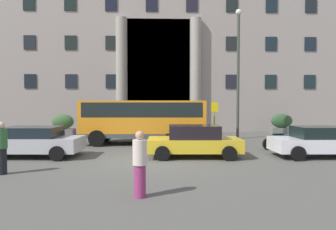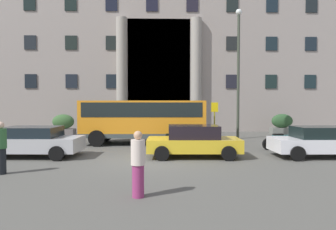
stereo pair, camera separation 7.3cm
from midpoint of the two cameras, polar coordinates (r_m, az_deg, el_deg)
name	(u,v)px [view 1 (the left image)]	position (r m, az deg, el deg)	size (l,w,h in m)	color
ground_plane	(144,163)	(12.50, -4.70, -8.99)	(80.00, 64.00, 0.12)	#51514B
office_building_facade	(153,30)	(30.59, -2.93, 15.75)	(33.21, 9.70, 19.13)	gray
orange_minibus	(144,118)	(17.79, -4.73, -0.52)	(7.13, 2.77, 2.53)	orange
bus_stop_sign	(214,117)	(19.48, 8.64, -0.36)	(0.44, 0.08, 2.43)	olive
hedge_planter_west	(282,124)	(24.89, 20.54, -1.67)	(1.70, 0.80, 1.57)	slate
hedge_planter_far_east	(128,126)	(22.85, -7.55, -2.05)	(1.64, 0.97, 1.43)	#656958
hedge_planter_east	(63,125)	(23.93, -19.26, -1.81)	(1.68, 0.95, 1.57)	slate
parked_coupe_end	(32,141)	(14.66, -24.30, -4.53)	(4.31, 2.21, 1.34)	#B3B4B7
parked_sedan_far	(194,141)	(13.41, 4.75, -4.88)	(4.09, 2.10, 1.40)	gold
parked_sedan_second	(322,141)	(14.94, 26.90, -4.44)	(4.32, 1.98, 1.35)	white
motorcycle_near_kerb	(280,141)	(16.61, 20.30, -4.54)	(2.03, 0.59, 0.89)	black
motorcycle_far_end	(16,141)	(17.16, -26.86, -4.44)	(1.95, 0.55, 0.89)	black
scooter_by_planter	(174,141)	(15.45, 1.02, -4.90)	(2.00, 0.81, 0.89)	black
pedestrian_man_red_shirt	(2,148)	(11.53, -28.98, -5.42)	(0.36, 0.36, 1.75)	black
pedestrian_child_trailing	(140,164)	(7.70, -5.61, -9.16)	(0.36, 0.36, 1.67)	#913065
lamppost_plaza_centre	(238,65)	(20.94, 12.99, 9.20)	(0.40, 0.40, 8.61)	#373F32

